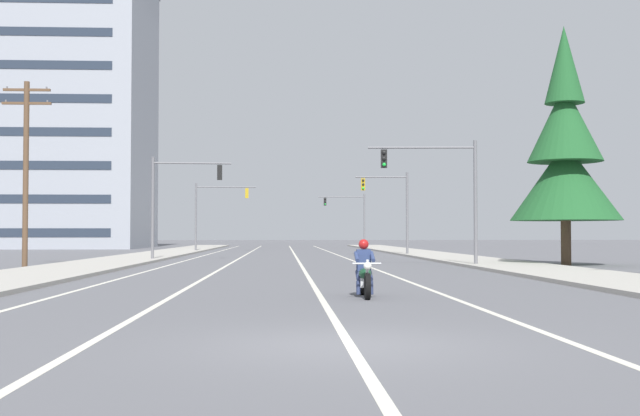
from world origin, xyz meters
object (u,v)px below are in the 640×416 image
(traffic_signal_near_right, at_px, (444,182))
(utility_pole_left_near, at_px, (26,166))
(traffic_signal_mid_right, at_px, (392,201))
(traffic_signal_far_right, at_px, (351,212))
(traffic_signal_mid_left, at_px, (214,206))
(traffic_signal_near_left, at_px, (176,192))
(motorcycle_with_rider, at_px, (364,274))
(apartment_building_far_left_block, at_px, (37,110))
(conifer_tree_right_verge_near, at_px, (565,155))

(traffic_signal_near_right, relative_size, utility_pole_left_near, 0.69)
(traffic_signal_mid_right, relative_size, traffic_signal_far_right, 1.00)
(traffic_signal_near_right, xyz_separation_m, traffic_signal_mid_left, (-14.13, 33.41, 0.01))
(traffic_signal_near_right, distance_m, traffic_signal_near_left, 16.99)
(traffic_signal_mid_left, bearing_deg, motorcycle_with_rider, -80.94)
(traffic_signal_mid_right, height_order, traffic_signal_mid_left, same)
(traffic_signal_near_left, bearing_deg, utility_pole_left_near, -122.66)
(traffic_signal_mid_left, bearing_deg, traffic_signal_near_right, -67.07)
(utility_pole_left_near, bearing_deg, traffic_signal_far_right, 68.76)
(apartment_building_far_left_block, bearing_deg, traffic_signal_mid_left, -42.24)
(traffic_signal_far_right, xyz_separation_m, conifer_tree_right_verge_near, (6.63, -50.45, 1.51))
(traffic_signal_mid_right, relative_size, apartment_building_far_left_block, 0.20)
(traffic_signal_mid_right, height_order, conifer_tree_right_verge_near, conifer_tree_right_verge_near)
(traffic_signal_far_right, distance_m, utility_pole_left_near, 55.54)
(traffic_signal_near_right, xyz_separation_m, traffic_signal_near_left, (-14.31, 9.17, -0.04))
(utility_pole_left_near, bearing_deg, traffic_signal_mid_right, 44.61)
(traffic_signal_near_left, bearing_deg, traffic_signal_far_right, 71.53)
(traffic_signal_mid_left, bearing_deg, traffic_signal_near_left, -90.41)
(utility_pole_left_near, bearing_deg, traffic_signal_near_left, 57.34)
(traffic_signal_mid_right, height_order, apartment_building_far_left_block, apartment_building_far_left_block)
(traffic_signal_mid_left, relative_size, apartment_building_far_left_block, 0.20)
(traffic_signal_mid_right, bearing_deg, traffic_signal_far_right, 90.70)
(conifer_tree_right_verge_near, xyz_separation_m, apartment_building_far_left_block, (-42.58, 52.04, 10.22))
(motorcycle_with_rider, height_order, utility_pole_left_near, utility_pole_left_near)
(traffic_signal_near_right, relative_size, traffic_signal_near_left, 1.00)
(traffic_signal_mid_right, height_order, traffic_signal_far_right, same)
(traffic_signal_mid_right, bearing_deg, apartment_building_far_left_block, 137.65)
(traffic_signal_mid_left, height_order, utility_pole_left_near, utility_pole_left_near)
(traffic_signal_near_right, bearing_deg, traffic_signal_far_right, 90.10)
(traffic_signal_near_right, relative_size, conifer_tree_right_verge_near, 0.50)
(conifer_tree_right_verge_near, bearing_deg, traffic_signal_near_left, 159.24)
(traffic_signal_far_right, height_order, conifer_tree_right_verge_near, conifer_tree_right_verge_near)
(traffic_signal_near_left, height_order, conifer_tree_right_verge_near, conifer_tree_right_verge_near)
(traffic_signal_near_left, xyz_separation_m, traffic_signal_mid_right, (14.60, 11.02, -0.05))
(traffic_signal_mid_left, bearing_deg, apartment_building_far_left_block, 137.76)
(conifer_tree_right_verge_near, bearing_deg, traffic_signal_mid_left, 122.74)
(traffic_signal_near_right, bearing_deg, apartment_building_far_left_block, 124.06)
(traffic_signal_near_right, height_order, traffic_signal_far_right, same)
(traffic_signal_near_right, distance_m, traffic_signal_mid_right, 20.19)
(motorcycle_with_rider, distance_m, traffic_signal_mid_right, 39.34)
(traffic_signal_near_right, xyz_separation_m, apartment_building_far_left_block, (-36.04, 53.31, 11.74))
(traffic_signal_near_right, distance_m, traffic_signal_far_right, 51.72)
(utility_pole_left_near, xyz_separation_m, conifer_tree_right_verge_near, (26.75, 1.31, 0.80))
(motorcycle_with_rider, height_order, apartment_building_far_left_block, apartment_building_far_left_block)
(traffic_signal_far_right, xyz_separation_m, utility_pole_left_near, (-20.12, -51.76, 0.71))
(apartment_building_far_left_block, bearing_deg, traffic_signal_near_left, -63.78)
(traffic_signal_far_right, height_order, apartment_building_far_left_block, apartment_building_far_left_block)
(motorcycle_with_rider, bearing_deg, traffic_signal_near_right, 72.45)
(motorcycle_with_rider, xyz_separation_m, traffic_signal_far_right, (5.76, 70.23, 3.54))
(traffic_signal_near_left, relative_size, traffic_signal_far_right, 1.00)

